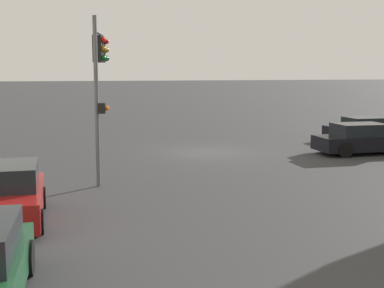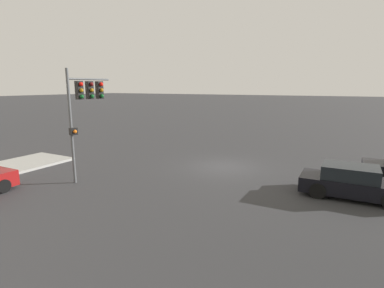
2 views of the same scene
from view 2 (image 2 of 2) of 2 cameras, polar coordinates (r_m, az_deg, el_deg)
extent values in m
plane|color=#333335|center=(18.34, 6.13, -4.32)|extent=(300.00, 300.00, 0.00)
cylinder|color=#515456|center=(15.81, -22.04, 2.96)|extent=(0.14, 0.14, 5.66)
cylinder|color=#515456|center=(16.31, -19.04, 11.60)|extent=(0.48, 2.32, 0.10)
cube|color=black|center=(15.99, -20.68, 9.55)|extent=(0.34, 0.34, 0.90)
sphere|color=red|center=(15.83, -20.39, 10.65)|extent=(0.20, 0.20, 0.20)
sphere|color=#99660F|center=(15.83, -20.31, 9.57)|extent=(0.20, 0.20, 0.20)
sphere|color=#0F511E|center=(15.84, -20.24, 8.48)|extent=(0.20, 0.20, 0.20)
cube|color=black|center=(16.31, -18.92, 9.68)|extent=(0.34, 0.34, 0.90)
sphere|color=#590F0F|center=(16.15, -18.61, 10.75)|extent=(0.20, 0.20, 0.20)
sphere|color=#99660F|center=(16.15, -18.54, 9.69)|extent=(0.20, 0.20, 0.20)
sphere|color=#0F511E|center=(16.16, -18.48, 8.63)|extent=(0.20, 0.20, 0.20)
cube|color=black|center=(16.64, -17.23, 9.79)|extent=(0.34, 0.34, 0.90)
sphere|color=red|center=(16.48, -16.90, 10.84)|extent=(0.20, 0.20, 0.20)
sphere|color=#99660F|center=(16.48, -16.84, 9.80)|extent=(0.20, 0.20, 0.20)
sphere|color=#0F511E|center=(16.49, -16.78, 8.76)|extent=(0.20, 0.20, 0.20)
cube|color=black|center=(15.68, -21.66, 2.25)|extent=(0.27, 0.38, 0.35)
sphere|color=orange|center=(15.57, -21.40, 2.21)|extent=(0.18, 0.18, 0.18)
cylinder|color=black|center=(18.02, 32.04, -5.20)|extent=(0.64, 0.24, 0.63)
cylinder|color=black|center=(19.76, 31.62, -3.85)|extent=(0.64, 0.24, 0.63)
cube|color=black|center=(14.98, 28.35, -7.06)|extent=(4.35, 1.88, 0.65)
cube|color=black|center=(14.81, 27.89, -4.73)|extent=(2.27, 1.63, 0.58)
cylinder|color=black|center=(15.88, 23.42, -6.31)|extent=(0.69, 0.23, 0.69)
cylinder|color=black|center=(14.23, 22.84, -8.22)|extent=(0.69, 0.23, 0.69)
cylinder|color=black|center=(16.33, -32.28, -6.78)|extent=(0.24, 0.63, 0.62)
camera|label=1|loc=(15.24, -92.62, -3.77)|focal=50.00mm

